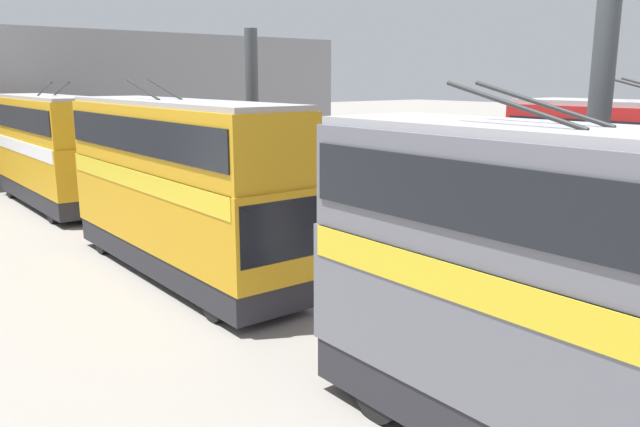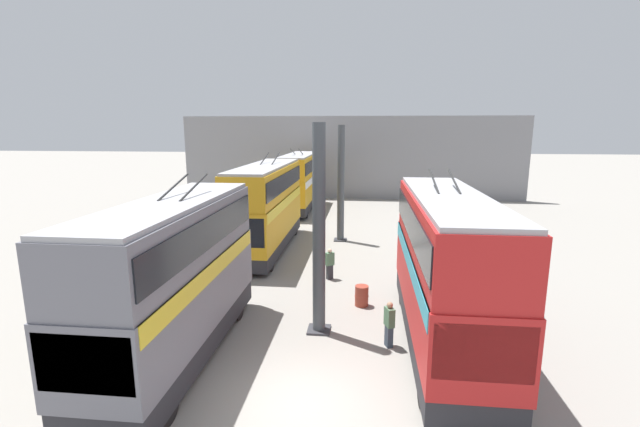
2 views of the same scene
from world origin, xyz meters
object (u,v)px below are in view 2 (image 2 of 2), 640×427
at_px(bus_right_near, 174,271).
at_px(person_by_left_row, 389,323).
at_px(person_aisle_midway, 330,263).
at_px(bus_right_far, 299,179).
at_px(bus_right_mid, 266,202).
at_px(oil_drum, 362,296).
at_px(bus_left_far, 446,261).

distance_m(bus_right_near, person_by_left_row, 7.33).
distance_m(person_aisle_midway, person_by_left_row, 6.96).
bearing_deg(bus_right_far, person_by_left_row, -164.24).
distance_m(bus_right_mid, person_by_left_row, 13.39).
height_order(bus_right_far, person_aisle_midway, bus_right_far).
xyz_separation_m(person_by_left_row, oil_drum, (3.36, 0.97, -0.42)).
height_order(bus_left_far, bus_right_near, bus_left_far).
relative_size(bus_right_mid, bus_right_far, 1.06).
bearing_deg(bus_right_far, bus_right_near, 180.00).
bearing_deg(bus_right_mid, bus_right_near, 180.00).
xyz_separation_m(bus_right_mid, oil_drum, (-7.93, -5.91, -2.53)).
distance_m(bus_right_near, oil_drum, 8.01).
bearing_deg(bus_right_mid, person_aisle_midway, -138.46).
xyz_separation_m(bus_right_near, bus_right_far, (25.79, 0.00, -0.06)).
distance_m(bus_left_far, bus_right_mid, 13.96).
bearing_deg(bus_left_far, bus_right_mid, 38.69).
bearing_deg(person_aisle_midway, bus_right_far, -22.64).
height_order(bus_left_far, bus_right_far, bus_left_far).
height_order(person_by_left_row, oil_drum, person_by_left_row).
height_order(bus_right_far, oil_drum, bus_right_far).
bearing_deg(oil_drum, bus_right_mid, 36.67).
relative_size(bus_right_far, person_by_left_row, 6.23).
distance_m(bus_right_near, bus_right_far, 25.79).
bearing_deg(bus_right_far, bus_right_mid, 180.00).
relative_size(bus_right_mid, oil_drum, 12.29).
bearing_deg(bus_right_far, bus_left_far, -160.00).
bearing_deg(bus_right_mid, bus_left_far, -141.31).
relative_size(bus_right_far, person_aisle_midway, 6.45).
bearing_deg(bus_left_far, oil_drum, 43.55).
bearing_deg(person_by_left_row, person_aisle_midway, -89.47).
distance_m(bus_right_far, person_aisle_midway, 18.53).
xyz_separation_m(bus_right_mid, bus_right_far, (13.07, 0.00, -0.07)).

